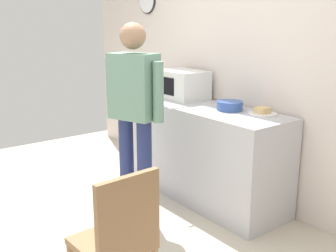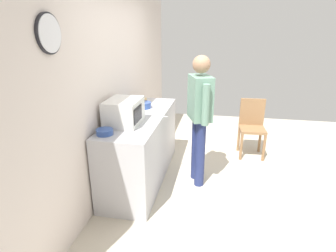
% 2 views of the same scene
% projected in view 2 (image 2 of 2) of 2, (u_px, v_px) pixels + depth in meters
% --- Properties ---
extents(ground_plane, '(6.00, 6.00, 0.00)m').
position_uv_depth(ground_plane, '(229.00, 178.00, 3.93)').
color(ground_plane, beige).
extents(back_wall, '(5.40, 0.13, 2.60)m').
position_uv_depth(back_wall, '(117.00, 84.00, 3.77)').
color(back_wall, silver).
rests_on(back_wall, ground_plane).
extents(kitchen_counter, '(1.93, 0.62, 0.93)m').
position_uv_depth(kitchen_counter, '(142.00, 147.00, 3.81)').
color(kitchen_counter, '#B7B7BC').
rests_on(kitchen_counter, ground_plane).
extents(microwave, '(0.50, 0.39, 0.30)m').
position_uv_depth(microwave, '(124.00, 112.00, 3.27)').
color(microwave, silver).
rests_on(microwave, kitchen_counter).
extents(sandwich_plate, '(0.25, 0.25, 0.07)m').
position_uv_depth(sandwich_plate, '(142.00, 101.00, 4.27)').
color(sandwich_plate, white).
rests_on(sandwich_plate, kitchen_counter).
extents(salad_bowl, '(0.24, 0.24, 0.08)m').
position_uv_depth(salad_bowl, '(143.00, 105.00, 3.97)').
color(salad_bowl, '#33519E').
rests_on(salad_bowl, kitchen_counter).
extents(cereal_bowl, '(0.18, 0.18, 0.06)m').
position_uv_depth(cereal_bowl, '(105.00, 132.00, 2.96)').
color(cereal_bowl, '#33519E').
rests_on(cereal_bowl, kitchen_counter).
extents(fork_utensil, '(0.17, 0.07, 0.01)m').
position_uv_depth(fork_utensil, '(142.00, 131.00, 3.08)').
color(fork_utensil, silver).
rests_on(fork_utensil, kitchen_counter).
extents(spoon_utensil, '(0.05, 0.17, 0.01)m').
position_uv_depth(spoon_utensil, '(162.00, 116.00, 3.59)').
color(spoon_utensil, silver).
rests_on(spoon_utensil, kitchen_counter).
extents(person_standing, '(0.56, 0.36, 1.72)m').
position_uv_depth(person_standing, '(200.00, 112.00, 3.52)').
color(person_standing, navy).
rests_on(person_standing, ground_plane).
extents(wooden_chair, '(0.42, 0.42, 0.94)m').
position_uv_depth(wooden_chair, '(252.00, 125.00, 4.52)').
color(wooden_chair, olive).
rests_on(wooden_chair, ground_plane).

